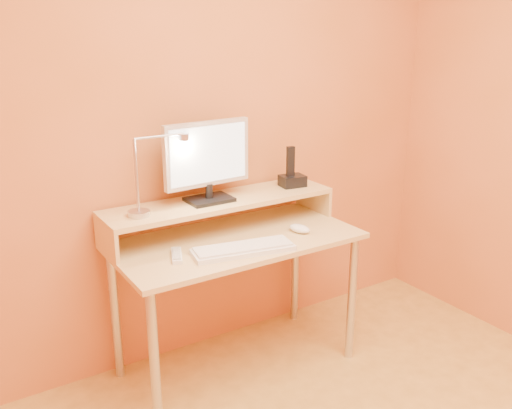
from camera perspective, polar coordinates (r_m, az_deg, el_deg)
wall_back at (r=2.83m, az=-5.52°, el=8.61°), size 3.00×0.04×2.50m
desk_leg_fl at (r=2.45m, az=-10.45°, el=-15.94°), size 0.04×0.04×0.69m
desk_leg_fr at (r=2.96m, az=9.87°, el=-9.58°), size 0.04×0.04×0.69m
desk_leg_bl at (r=2.86m, az=-14.35°, el=-10.98°), size 0.04×0.04×0.69m
desk_leg_br at (r=3.31m, az=4.06°, el=-6.33°), size 0.04×0.04×0.69m
desk_lower at (r=2.70m, az=-2.07°, el=-3.74°), size 1.20×0.60×0.02m
shelf_riser_left at (r=2.58m, az=-15.24°, el=-3.50°), size 0.02×0.30×0.14m
shelf_riser_right at (r=3.10m, az=5.94°, el=0.65°), size 0.02×0.30×0.14m
desk_shelf at (r=2.77m, az=-3.68°, el=0.31°), size 1.20×0.30×0.02m
monitor_foot at (r=2.73m, az=-4.85°, el=0.53°), size 0.22×0.16×0.02m
monitor_neck at (r=2.72m, az=-4.88°, el=1.42°), size 0.04×0.04×0.07m
monitor_panel at (r=2.68m, az=-5.08°, el=5.26°), size 0.46×0.06×0.31m
monitor_back at (r=2.70m, az=-5.31°, el=5.35°), size 0.41×0.04×0.27m
monitor_screen at (r=2.67m, az=-4.90°, el=5.19°), size 0.42×0.03×0.27m
lamp_base at (r=2.56m, az=-12.02°, el=-0.91°), size 0.10×0.10×0.02m
lamp_post at (r=2.51m, az=-12.27°, el=2.93°), size 0.01×0.01×0.33m
lamp_arm at (r=2.52m, az=-9.95°, el=6.96°), size 0.24×0.01×0.01m
lamp_head at (r=2.57m, az=-7.45°, el=6.95°), size 0.04×0.04×0.03m
lamp_bulb at (r=2.57m, az=-7.44°, el=6.60°), size 0.03×0.03×0.00m
phone_dock at (r=2.98m, az=3.78°, el=2.46°), size 0.14×0.12×0.06m
phone_handset at (r=2.95m, az=3.59°, el=4.48°), size 0.04×0.03×0.16m
phone_led at (r=2.97m, az=5.07°, el=2.36°), size 0.01×0.00×0.04m
keyboard at (r=2.52m, az=-1.32°, el=-4.70°), size 0.49×0.24×0.02m
mouse at (r=2.77m, az=4.53°, el=-2.49°), size 0.10×0.13×0.04m
remote_control at (r=2.49m, az=-8.20°, el=-5.26°), size 0.10×0.17×0.02m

